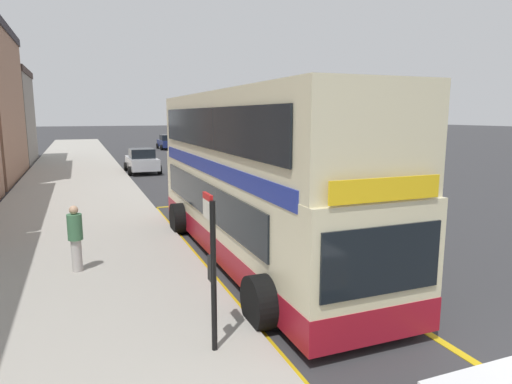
{
  "coord_description": "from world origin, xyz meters",
  "views": [
    {
      "loc": [
        -6.71,
        -3.34,
        3.83
      ],
      "look_at": [
        -2.16,
        8.16,
        1.68
      ],
      "focal_mm": 31.29,
      "sensor_mm": 36.0,
      "label": 1
    }
  ],
  "objects": [
    {
      "name": "ground_plane",
      "position": [
        0.0,
        32.0,
        0.0
      ],
      "size": [
        260.0,
        260.0,
        0.0
      ],
      "primitive_type": "plane",
      "color": "#333335"
    },
    {
      "name": "pavement_near",
      "position": [
        -7.0,
        32.0,
        0.07
      ],
      "size": [
        6.0,
        76.0,
        0.14
      ],
      "primitive_type": "cube",
      "color": "#A39E93",
      "rests_on": "ground"
    },
    {
      "name": "double_decker_bus",
      "position": [
        -2.46,
        7.65,
        2.07
      ],
      "size": [
        3.23,
        11.17,
        4.4
      ],
      "color": "beige",
      "rests_on": "ground"
    },
    {
      "name": "bus_bay_markings",
      "position": [
        -2.54,
        7.82,
        0.01
      ],
      "size": [
        2.92,
        14.77,
        0.01
      ],
      "color": "gold",
      "rests_on": "ground"
    },
    {
      "name": "bus_stop_sign",
      "position": [
        -4.9,
        3.09,
        1.63
      ],
      "size": [
        0.09,
        0.51,
        2.48
      ],
      "color": "black",
      "rests_on": "pavement_near"
    },
    {
      "name": "parked_car_silver_across",
      "position": [
        -2.88,
        27.02,
        0.8
      ],
      "size": [
        2.09,
        4.2,
        1.62
      ],
      "rotation": [
        0.0,
        0.0,
        -0.02
      ],
      "color": "#B2B5BA",
      "rests_on": "ground"
    },
    {
      "name": "parked_car_navy_kerbside",
      "position": [
        2.57,
        47.12,
        0.8
      ],
      "size": [
        2.09,
        4.2,
        1.62
      ],
      "rotation": [
        0.0,
        0.0,
        0.03
      ],
      "color": "navy",
      "rests_on": "ground"
    },
    {
      "name": "parked_car_silver_ahead",
      "position": [
        4.6,
        30.61,
        0.8
      ],
      "size": [
        2.09,
        4.2,
        1.62
      ],
      "rotation": [
        0.0,
        0.0,
        0.03
      ],
      "color": "#B2B5BA",
      "rests_on": "ground"
    },
    {
      "name": "pedestrian_waiting_near_sign",
      "position": [
        -6.93,
        7.7,
        1.0
      ],
      "size": [
        0.34,
        0.34,
        1.6
      ],
      "color": "#B7B2AD",
      "rests_on": "pavement_near"
    }
  ]
}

